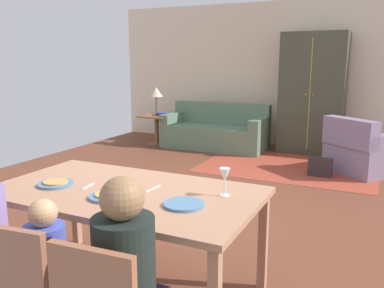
% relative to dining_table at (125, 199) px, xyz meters
% --- Properties ---
extents(ground_plane, '(7.18, 6.74, 0.02)m').
position_rel_dining_table_xyz_m(ground_plane, '(-0.11, 2.20, -0.70)').
color(ground_plane, brown).
extents(back_wall, '(7.18, 0.10, 2.70)m').
position_rel_dining_table_xyz_m(back_wall, '(-0.11, 5.62, 0.66)').
color(back_wall, beige).
rests_on(back_wall, ground_plane).
extents(dining_table, '(1.83, 1.02, 0.76)m').
position_rel_dining_table_xyz_m(dining_table, '(0.00, 0.00, 0.00)').
color(dining_table, tan).
rests_on(dining_table, ground_plane).
extents(plate_near_man, '(0.25, 0.25, 0.02)m').
position_rel_dining_table_xyz_m(plate_near_man, '(-0.50, -0.12, 0.08)').
color(plate_near_man, teal).
rests_on(plate_near_man, dining_table).
extents(pizza_near_man, '(0.17, 0.17, 0.01)m').
position_rel_dining_table_xyz_m(pizza_near_man, '(-0.50, -0.12, 0.09)').
color(pizza_near_man, tan).
rests_on(pizza_near_man, plate_near_man).
extents(plate_near_child, '(0.25, 0.25, 0.02)m').
position_rel_dining_table_xyz_m(plate_near_child, '(0.00, -0.18, 0.08)').
color(plate_near_child, '#537AA1').
rests_on(plate_near_child, dining_table).
extents(pizza_near_child, '(0.17, 0.17, 0.01)m').
position_rel_dining_table_xyz_m(pizza_near_child, '(0.00, -0.18, 0.09)').
color(pizza_near_child, gold).
rests_on(pizza_near_child, plate_near_child).
extents(plate_near_woman, '(0.25, 0.25, 0.02)m').
position_rel_dining_table_xyz_m(plate_near_woman, '(0.50, -0.10, 0.08)').
color(plate_near_woman, teal).
rests_on(plate_near_woman, dining_table).
extents(wine_glass, '(0.07, 0.07, 0.19)m').
position_rel_dining_table_xyz_m(wine_glass, '(0.66, 0.18, 0.20)').
color(wine_glass, silver).
rests_on(wine_glass, dining_table).
extents(fork, '(0.04, 0.15, 0.01)m').
position_rel_dining_table_xyz_m(fork, '(-0.27, -0.05, 0.07)').
color(fork, silver).
rests_on(fork, dining_table).
extents(knife, '(0.03, 0.17, 0.01)m').
position_rel_dining_table_xyz_m(knife, '(0.16, 0.10, 0.07)').
color(knife, silver).
rests_on(knife, dining_table).
extents(person_child, '(0.22, 0.30, 0.92)m').
position_rel_dining_table_xyz_m(person_child, '(-0.00, -0.70, -0.26)').
color(person_child, '#343151').
rests_on(person_child, ground_plane).
extents(area_rug, '(2.60, 1.80, 0.01)m').
position_rel_dining_table_xyz_m(area_rug, '(0.26, 3.96, -0.69)').
color(area_rug, '#9F3D2A').
rests_on(area_rug, ground_plane).
extents(couch, '(1.91, 0.86, 0.82)m').
position_rel_dining_table_xyz_m(couch, '(-1.30, 4.82, -0.39)').
color(couch, slate).
rests_on(couch, ground_plane).
extents(armchair, '(1.20, 1.20, 0.82)m').
position_rel_dining_table_xyz_m(armchair, '(1.30, 4.12, -0.37)').
color(armchair, gray).
rests_on(armchair, ground_plane).
extents(armoire, '(1.10, 0.59, 2.10)m').
position_rel_dining_table_xyz_m(armoire, '(0.36, 5.23, 0.36)').
color(armoire, '#434634').
rests_on(armoire, ground_plane).
extents(side_table, '(0.56, 0.56, 0.58)m').
position_rel_dining_table_xyz_m(side_table, '(-2.44, 4.56, -0.32)').
color(side_table, brown).
rests_on(side_table, ground_plane).
extents(table_lamp, '(0.26, 0.26, 0.54)m').
position_rel_dining_table_xyz_m(table_lamp, '(-2.44, 4.56, 0.31)').
color(table_lamp, '#504943').
rests_on(table_lamp, side_table).
extents(book_lower, '(0.22, 0.16, 0.03)m').
position_rel_dining_table_xyz_m(book_lower, '(-2.25, 4.57, -0.10)').
color(book_lower, maroon).
rests_on(book_lower, side_table).
extents(book_upper, '(0.22, 0.16, 0.03)m').
position_rel_dining_table_xyz_m(book_upper, '(-2.30, 4.57, -0.07)').
color(book_upper, navy).
rests_on(book_upper, book_lower).
extents(handbag, '(0.32, 0.16, 0.26)m').
position_rel_dining_table_xyz_m(handbag, '(0.78, 3.66, -0.56)').
color(handbag, '#2C2527').
rests_on(handbag, ground_plane).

